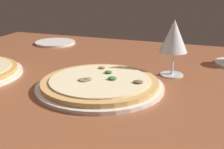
% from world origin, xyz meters
% --- Properties ---
extents(dining_table, '(1.50, 1.10, 0.04)m').
position_xyz_m(dining_table, '(0.00, 0.00, 0.02)').
color(dining_table, brown).
rests_on(dining_table, ground).
extents(pizza_main, '(0.34, 0.34, 0.03)m').
position_xyz_m(pizza_main, '(-0.04, -0.07, 0.05)').
color(pizza_main, silver).
rests_on(pizza_main, dining_table).
extents(wine_glass_far, '(0.08, 0.08, 0.17)m').
position_xyz_m(wine_glass_far, '(0.12, 0.11, 0.15)').
color(wine_glass_far, silver).
rests_on(wine_glass_far, dining_table).
extents(side_plate, '(0.17, 0.17, 0.01)m').
position_xyz_m(side_plate, '(-0.43, 0.37, 0.04)').
color(side_plate, silver).
rests_on(side_plate, dining_table).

